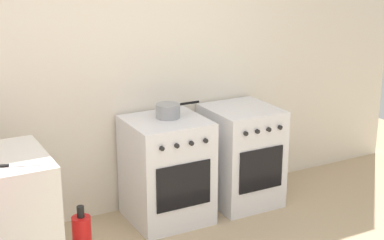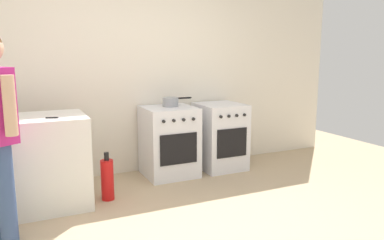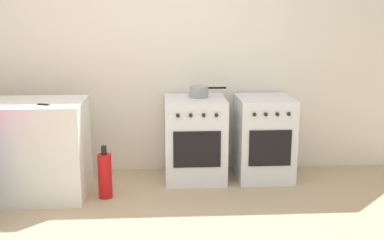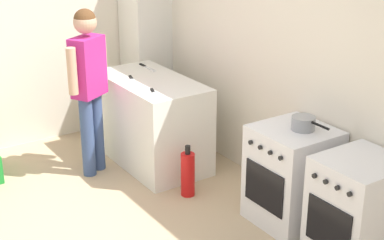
{
  "view_description": "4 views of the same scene",
  "coord_description": "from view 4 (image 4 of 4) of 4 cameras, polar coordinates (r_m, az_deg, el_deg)",
  "views": [
    {
      "loc": [
        -1.55,
        -2.4,
        2.2
      ],
      "look_at": [
        0.27,
        0.99,
        1.02
      ],
      "focal_mm": 55.0,
      "sensor_mm": 36.0,
      "label": 1
    },
    {
      "loc": [
        -1.28,
        -2.59,
        1.49
      ],
      "look_at": [
        0.27,
        0.74,
        0.83
      ],
      "focal_mm": 35.0,
      "sensor_mm": 36.0,
      "label": 2
    },
    {
      "loc": [
        0.03,
        -3.18,
        1.7
      ],
      "look_at": [
        0.28,
        0.92,
        0.77
      ],
      "focal_mm": 45.0,
      "sensor_mm": 36.0,
      "label": 3
    },
    {
      "loc": [
        3.58,
        -1.57,
        2.64
      ],
      "look_at": [
        0.01,
        0.8,
        0.98
      ],
      "focal_mm": 55.0,
      "sensor_mm": 36.0,
      "label": 4
    }
  ],
  "objects": [
    {
      "name": "back_wall",
      "position": [
        5.19,
        10.67,
        5.8
      ],
      "size": [
        6.0,
        0.1,
        2.6
      ],
      "primitive_type": "cube",
      "color": "silver",
      "rests_on": "ground"
    },
    {
      "name": "side_wall_left",
      "position": [
        6.62,
        -15.71,
        8.66
      ],
      "size": [
        0.1,
        3.1,
        2.6
      ],
      "primitive_type": "cube",
      "color": "silver",
      "rests_on": "ground"
    },
    {
      "name": "counter_unit",
      "position": [
        6.06,
        -3.92,
        -0.12
      ],
      "size": [
        1.3,
        0.7,
        0.9
      ],
      "primitive_type": "cube",
      "color": "silver",
      "rests_on": "ground"
    },
    {
      "name": "oven_left",
      "position": [
        5.02,
        9.67,
        -5.36
      ],
      "size": [
        0.61,
        0.62,
        0.85
      ],
      "color": "silver",
      "rests_on": "ground"
    },
    {
      "name": "oven_right",
      "position": [
        4.59,
        15.77,
        -8.55
      ],
      "size": [
        0.55,
        0.62,
        0.85
      ],
      "color": "silver",
      "rests_on": "ground"
    },
    {
      "name": "pot",
      "position": [
        4.83,
        10.76,
        -0.3
      ],
      "size": [
        0.37,
        0.19,
        0.11
      ],
      "color": "gray",
      "rests_on": "oven_left"
    },
    {
      "name": "knife_carving",
      "position": [
        6.33,
        -4.41,
        5.13
      ],
      "size": [
        0.33,
        0.04,
        0.01
      ],
      "color": "silver",
      "rests_on": "counter_unit"
    },
    {
      "name": "knife_chef",
      "position": [
        5.9,
        -5.79,
        3.9
      ],
      "size": [
        0.31,
        0.12,
        0.01
      ],
      "color": "silver",
      "rests_on": "counter_unit"
    },
    {
      "name": "knife_bread",
      "position": [
        5.46,
        -3.66,
        2.53
      ],
      "size": [
        0.34,
        0.14,
        0.01
      ],
      "color": "silver",
      "rests_on": "counter_unit"
    },
    {
      "name": "person",
      "position": [
        5.72,
        -9.99,
        4.05
      ],
      "size": [
        0.34,
        0.51,
        1.65
      ],
      "color": "#384C7A",
      "rests_on": "ground"
    },
    {
      "name": "fire_extinguisher",
      "position": [
        5.46,
        -0.41,
        -5.24
      ],
      "size": [
        0.13,
        0.13,
        0.5
      ],
      "color": "red",
      "rests_on": "ground"
    },
    {
      "name": "larder_cabinet",
      "position": [
        6.91,
        -4.51,
        7.32
      ],
      "size": [
        0.48,
        0.44,
        2.0
      ],
      "primitive_type": "cube",
      "color": "silver",
      "rests_on": "ground"
    }
  ]
}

